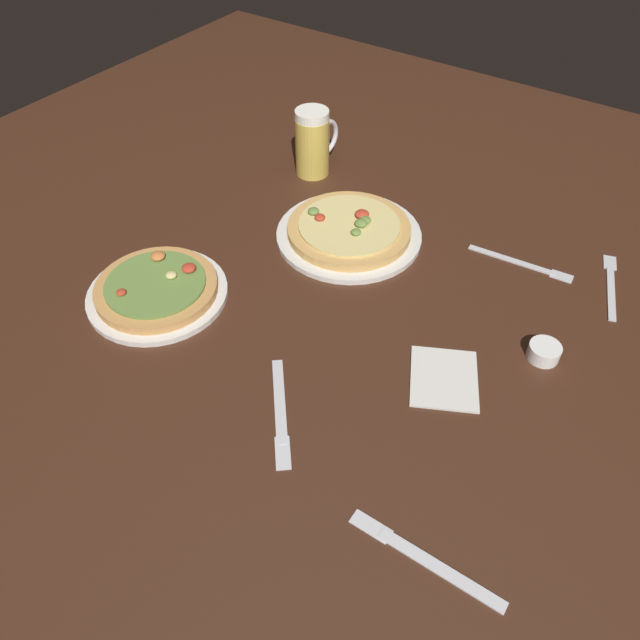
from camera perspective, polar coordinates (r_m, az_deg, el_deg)
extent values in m
cube|color=#3D2114|center=(1.15, 0.00, -1.23)|extent=(2.40, 2.40, 0.03)
cylinder|color=silver|center=(1.23, -14.84, 2.36)|extent=(0.27, 0.27, 0.01)
cylinder|color=tan|center=(1.22, -14.96, 2.88)|extent=(0.24, 0.24, 0.02)
cylinder|color=olive|center=(1.22, -15.07, 3.29)|extent=(0.19, 0.19, 0.01)
ellipsoid|color=#DBC67A|center=(1.21, -13.66, 4.09)|extent=(0.02, 0.02, 0.01)
ellipsoid|color=#B73823|center=(1.22, -12.09, 4.75)|extent=(0.03, 0.03, 0.01)
ellipsoid|color=#C67038|center=(1.26, -14.82, 5.78)|extent=(0.03, 0.03, 0.01)
ellipsoid|color=#B73823|center=(1.20, -17.98, 2.47)|extent=(0.02, 0.02, 0.01)
cylinder|color=silver|center=(1.34, 2.69, 7.90)|extent=(0.31, 0.31, 0.01)
cylinder|color=tan|center=(1.33, 2.71, 8.42)|extent=(0.26, 0.26, 0.02)
cylinder|color=#DBC67A|center=(1.32, 2.73, 8.84)|extent=(0.22, 0.22, 0.01)
ellipsoid|color=olive|center=(1.32, 4.21, 9.24)|extent=(0.03, 0.03, 0.01)
ellipsoid|color=#B73823|center=(1.33, -0.01, 9.53)|extent=(0.02, 0.02, 0.01)
ellipsoid|color=olive|center=(1.29, 3.37, 8.16)|extent=(0.02, 0.02, 0.01)
ellipsoid|color=olive|center=(1.31, 3.84, 8.97)|extent=(0.03, 0.03, 0.01)
ellipsoid|color=#B73823|center=(1.34, 3.93, 9.78)|extent=(0.03, 0.03, 0.02)
ellipsoid|color=olive|center=(1.34, -0.60, 10.08)|extent=(0.03, 0.03, 0.01)
cylinder|color=gold|center=(1.52, -0.72, 15.82)|extent=(0.08, 0.08, 0.14)
cylinder|color=white|center=(1.48, -0.75, 18.53)|extent=(0.08, 0.08, 0.02)
torus|color=silver|center=(1.56, 0.55, 16.56)|extent=(0.02, 0.09, 0.09)
cylinder|color=white|center=(1.15, 20.09, -2.79)|extent=(0.06, 0.06, 0.03)
cube|color=silver|center=(1.07, 11.46, -5.26)|extent=(0.16, 0.17, 0.01)
cube|color=silver|center=(1.33, 25.44, 2.35)|extent=(0.06, 0.16, 0.01)
cube|color=silver|center=(1.40, 25.35, 4.90)|extent=(0.04, 0.05, 0.00)
cube|color=silver|center=(1.03, -3.78, -7.38)|extent=(0.13, 0.14, 0.01)
cube|color=silver|center=(0.97, -3.48, -12.17)|extent=(0.06, 0.06, 0.00)
cube|color=silver|center=(1.34, 17.31, 5.40)|extent=(0.18, 0.03, 0.01)
cube|color=silver|center=(1.33, 21.55, 3.85)|extent=(0.05, 0.03, 0.00)
cube|color=silver|center=(0.90, 11.14, -21.71)|extent=(0.19, 0.02, 0.01)
cube|color=silver|center=(0.91, 4.77, -18.52)|extent=(0.06, 0.02, 0.00)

